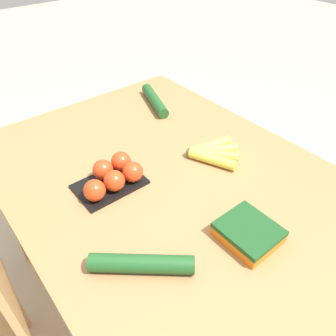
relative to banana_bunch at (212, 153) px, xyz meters
name	(u,v)px	position (x,y,z in m)	size (l,w,h in m)	color
ground_plane	(168,290)	(0.02, 0.19, -0.75)	(12.00, 12.00, 0.00)	#B7A88E
dining_table	(168,194)	(0.02, 0.19, -0.11)	(1.34, 0.99, 0.73)	#9E7044
banana_bunch	(212,153)	(0.00, 0.00, 0.00)	(0.18, 0.19, 0.04)	brown
tomato_pack	(113,176)	(0.09, 0.36, 0.02)	(0.15, 0.22, 0.08)	black
carrot_bag	(248,232)	(-0.33, 0.19, 0.01)	(0.15, 0.14, 0.04)	orange
cucumber_near	(141,264)	(-0.23, 0.47, 0.01)	(0.21, 0.23, 0.05)	#1E5123
cucumber_far	(155,100)	(0.44, -0.08, 0.01)	(0.26, 0.13, 0.05)	#1E5123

